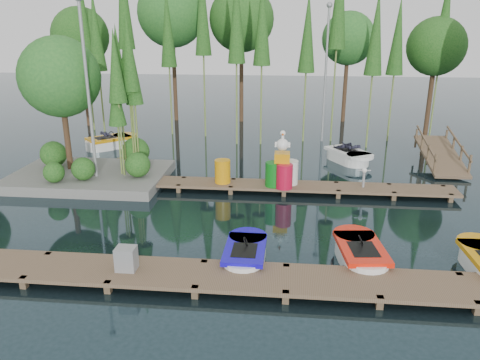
# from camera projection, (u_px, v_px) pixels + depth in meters

# --- Properties ---
(ground_plane) EXTENTS (90.00, 90.00, 0.00)m
(ground_plane) POSITION_uv_depth(u_px,v_px,m) (224.00, 215.00, 16.01)
(ground_plane) COLOR #1D2F36
(near_dock) EXTENTS (18.00, 1.50, 0.50)m
(near_dock) POSITION_uv_depth(u_px,v_px,m) (200.00, 275.00, 11.70)
(near_dock) COLOR brown
(near_dock) RESTS_ON ground
(far_dock) EXTENTS (15.00, 1.20, 0.50)m
(far_dock) POSITION_uv_depth(u_px,v_px,m) (258.00, 185.00, 18.20)
(far_dock) COLOR brown
(far_dock) RESTS_ON ground
(island) EXTENTS (6.20, 4.20, 6.75)m
(island) POSITION_uv_depth(u_px,v_px,m) (78.00, 103.00, 18.71)
(island) COLOR slate
(island) RESTS_ON ground
(tree_screen) EXTENTS (34.42, 18.53, 10.31)m
(tree_screen) POSITION_uv_depth(u_px,v_px,m) (211.00, 25.00, 24.25)
(tree_screen) COLOR #442E1D
(tree_screen) RESTS_ON ground
(lamp_island) EXTENTS (0.30, 0.30, 7.25)m
(lamp_island) POSITION_uv_depth(u_px,v_px,m) (87.00, 78.00, 17.54)
(lamp_island) COLOR gray
(lamp_island) RESTS_ON ground
(lamp_rear) EXTENTS (0.30, 0.30, 7.25)m
(lamp_rear) POSITION_uv_depth(u_px,v_px,m) (326.00, 62.00, 24.64)
(lamp_rear) COLOR gray
(lamp_rear) RESTS_ON ground
(ramp) EXTENTS (1.50, 3.94, 1.49)m
(ramp) POSITION_uv_depth(u_px,v_px,m) (441.00, 155.00, 21.09)
(ramp) COLOR brown
(ramp) RESTS_ON ground
(boat_blue) EXTENTS (1.11, 2.40, 0.80)m
(boat_blue) POSITION_uv_depth(u_px,v_px,m) (245.00, 255.00, 12.71)
(boat_blue) COLOR white
(boat_blue) RESTS_ON ground
(boat_red) EXTENTS (1.43, 2.67, 0.86)m
(boat_red) POSITION_uv_depth(u_px,v_px,m) (360.00, 255.00, 12.72)
(boat_red) COLOR white
(boat_red) RESTS_ON ground
(boat_yellow_far) EXTENTS (2.86, 2.80, 1.38)m
(boat_yellow_far) POSITION_uv_depth(u_px,v_px,m) (110.00, 142.00, 24.51)
(boat_yellow_far) COLOR white
(boat_yellow_far) RESTS_ON ground
(boat_white_far) EXTENTS (2.44, 2.96, 1.28)m
(boat_white_far) POSITION_uv_depth(u_px,v_px,m) (348.00, 156.00, 21.99)
(boat_white_far) COLOR white
(boat_white_far) RESTS_ON ground
(utility_cabinet) EXTENTS (0.50, 0.42, 0.61)m
(utility_cabinet) POSITION_uv_depth(u_px,v_px,m) (126.00, 259.00, 11.76)
(utility_cabinet) COLOR gray
(utility_cabinet) RESTS_ON near_dock
(yellow_barrel) EXTENTS (0.61, 0.61, 0.91)m
(yellow_barrel) POSITION_uv_depth(u_px,v_px,m) (223.00, 171.00, 18.17)
(yellow_barrel) COLOR orange
(yellow_barrel) RESTS_ON far_dock
(drum_cluster) EXTENTS (1.25, 1.14, 2.15)m
(drum_cluster) POSITION_uv_depth(u_px,v_px,m) (283.00, 170.00, 17.74)
(drum_cluster) COLOR #0B6A14
(drum_cluster) RESTS_ON far_dock
(seagull_post) EXTENTS (0.48, 0.26, 0.77)m
(seagull_post) POSITION_uv_depth(u_px,v_px,m) (364.00, 174.00, 17.62)
(seagull_post) COLOR gray
(seagull_post) RESTS_ON far_dock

